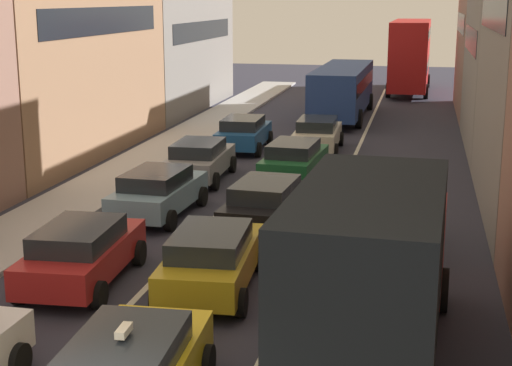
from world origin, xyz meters
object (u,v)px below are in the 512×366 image
at_px(sedan_left_lane_fifth, 244,133).
at_px(bus_far_queue_secondary, 410,53).
at_px(hatchback_centre_lane_third, 267,203).
at_px(removalist_box_truck, 373,264).
at_px(wagon_left_lane_second, 82,252).
at_px(sedan_centre_lane_fifth, 317,134).
at_px(sedan_centre_lane_second, 212,258).
at_px(sedan_left_lane_fourth, 199,159).
at_px(bus_mid_queue_primary, 343,87).
at_px(coupe_centre_lane_fourth, 294,160).
at_px(sedan_right_lane_behind_truck, 379,218).
at_px(sedan_left_lane_third, 158,191).

relative_size(sedan_left_lane_fifth, bus_far_queue_secondary, 0.41).
bearing_deg(hatchback_centre_lane_third, removalist_box_truck, -152.34).
height_order(wagon_left_lane_second, sedan_centre_lane_fifth, same).
relative_size(sedan_centre_lane_second, hatchback_centre_lane_third, 1.00).
relative_size(sedan_left_lane_fourth, bus_mid_queue_primary, 0.41).
bearing_deg(wagon_left_lane_second, sedan_centre_lane_fifth, -13.77).
bearing_deg(bus_mid_queue_primary, sedan_centre_lane_second, -179.69).
xyz_separation_m(sedan_centre_lane_fifth, sedan_left_lane_fifth, (-3.24, -0.44, 0.00)).
bearing_deg(hatchback_centre_lane_third, sedan_left_lane_fourth, 36.74).
height_order(wagon_left_lane_second, bus_far_queue_secondary, bus_far_queue_secondary).
xyz_separation_m(removalist_box_truck, sedan_centre_lane_second, (-3.84, 3.00, -1.18)).
bearing_deg(coupe_centre_lane_fourth, sedan_right_lane_behind_truck, -150.99).
height_order(wagon_left_lane_second, coupe_centre_lane_fourth, same).
distance_m(removalist_box_truck, sedan_left_lane_fifth, 20.98).
height_order(sedan_left_lane_third, sedan_left_lane_fifth, same).
relative_size(sedan_centre_lane_second, bus_far_queue_secondary, 0.42).
relative_size(removalist_box_truck, sedan_centre_lane_fifth, 1.79).
bearing_deg(bus_far_queue_secondary, coupe_centre_lane_fourth, 173.94).
distance_m(sedan_centre_lane_second, bus_mid_queue_primary, 27.00).
bearing_deg(removalist_box_truck, sedan_left_lane_fourth, 30.35).
height_order(sedan_left_lane_third, bus_mid_queue_primary, bus_mid_queue_primary).
xyz_separation_m(removalist_box_truck, sedan_left_lane_fifth, (-6.96, 19.76, -1.18)).
bearing_deg(sedan_left_lane_third, wagon_left_lane_second, -175.96).
distance_m(sedan_left_lane_third, bus_mid_queue_primary, 21.55).
bearing_deg(sedan_centre_lane_fifth, sedan_left_lane_fifth, 96.14).
relative_size(coupe_centre_lane_fourth, sedan_right_lane_behind_truck, 1.00).
bearing_deg(hatchback_centre_lane_third, sedan_left_lane_fifth, 19.95).
bearing_deg(removalist_box_truck, sedan_left_lane_third, 41.72).
height_order(removalist_box_truck, sedan_left_lane_fifth, removalist_box_truck).
height_order(sedan_centre_lane_fifth, bus_far_queue_secondary, bus_far_queue_secondary).
distance_m(hatchback_centre_lane_third, sedan_left_lane_fifth, 12.18).
xyz_separation_m(sedan_centre_lane_second, bus_far_queue_secondary, (3.59, 40.04, 2.03)).
bearing_deg(sedan_right_lane_behind_truck, sedan_left_lane_fifth, 24.51).
bearing_deg(bus_mid_queue_primary, sedan_centre_lane_fifth, -179.69).
xyz_separation_m(sedan_centre_lane_second, sedan_left_lane_third, (-3.29, 5.74, 0.00)).
bearing_deg(removalist_box_truck, coupe_centre_lane_fourth, 17.31).
height_order(sedan_centre_lane_second, sedan_right_lane_behind_truck, same).
bearing_deg(sedan_left_lane_fourth, sedan_left_lane_third, 179.56).
relative_size(sedan_right_lane_behind_truck, bus_mid_queue_primary, 0.42).
relative_size(hatchback_centre_lane_third, coupe_centre_lane_fourth, 1.00).
distance_m(bus_mid_queue_primary, bus_far_queue_secondary, 13.53).
bearing_deg(sedan_centre_lane_fifth, wagon_left_lane_second, 167.96).
relative_size(hatchback_centre_lane_third, bus_mid_queue_primary, 0.42).
distance_m(removalist_box_truck, sedan_left_lane_third, 11.34).
bearing_deg(wagon_left_lane_second, sedan_right_lane_behind_truck, -60.19).
bearing_deg(sedan_centre_lane_second, sedan_left_lane_third, 26.08).
height_order(removalist_box_truck, wagon_left_lane_second, removalist_box_truck).
distance_m(coupe_centre_lane_fourth, sedan_left_lane_fifth, 6.22).
xyz_separation_m(hatchback_centre_lane_third, coupe_centre_lane_fourth, (-0.23, 6.34, 0.00)).
height_order(sedan_centre_lane_second, sedan_left_lane_third, same).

